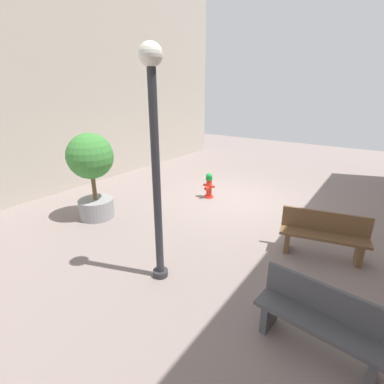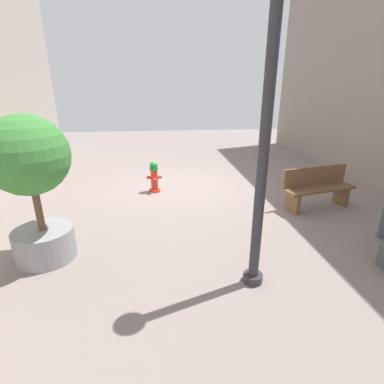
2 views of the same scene
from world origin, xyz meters
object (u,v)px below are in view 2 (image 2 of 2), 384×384
Objects in this scene: street_lamp at (268,103)px; planter_tree at (32,176)px; bench_near at (317,187)px; fire_hydrant at (154,177)px.

planter_tree is at bearing -17.27° from street_lamp.
planter_tree is at bearing 15.63° from bench_near.
fire_hydrant is 0.46× the size of bench_near.
street_lamp is at bearing 162.73° from planter_tree.
street_lamp is (-1.45, 4.05, 2.06)m from fire_hydrant.
bench_near is 0.45× the size of street_lamp.
fire_hydrant is at bearing -22.08° from bench_near.
bench_near reaches higher than fire_hydrant.
street_lamp reaches higher than planter_tree.
fire_hydrant is at bearing -70.36° from street_lamp.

